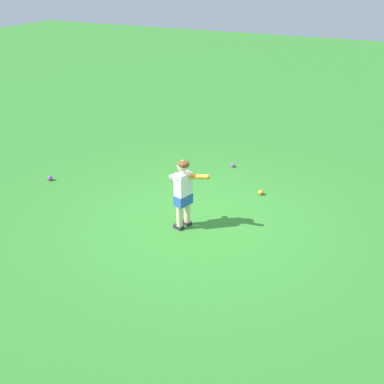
# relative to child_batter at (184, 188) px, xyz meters

# --- Properties ---
(ground_plane) EXTENTS (40.00, 40.00, 0.00)m
(ground_plane) POSITION_rel_child_batter_xyz_m (0.15, 0.28, -0.65)
(ground_plane) COLOR #2D7528
(child_batter) EXTENTS (0.64, 0.31, 1.08)m
(child_batter) POSITION_rel_child_batter_xyz_m (0.00, 0.00, 0.00)
(child_batter) COLOR #232328
(child_batter) RESTS_ON ground
(play_ball_center_lawn) EXTENTS (0.09, 0.09, 0.09)m
(play_ball_center_lawn) POSITION_rel_child_batter_xyz_m (0.71, 1.55, -0.61)
(play_ball_center_lawn) COLOR orange
(play_ball_center_lawn) RESTS_ON ground
(play_ball_midfield) EXTENTS (0.10, 0.10, 0.10)m
(play_ball_midfield) POSITION_rel_child_batter_xyz_m (-0.89, 1.38, -0.60)
(play_ball_midfield) COLOR pink
(play_ball_midfield) RESTS_ON ground
(play_ball_far_left) EXTENTS (0.07, 0.07, 0.07)m
(play_ball_far_left) POSITION_rel_child_batter_xyz_m (-0.43, 0.93, -0.61)
(play_ball_far_left) COLOR yellow
(play_ball_far_left) RESTS_ON ground
(play_ball_far_right) EXTENTS (0.09, 0.09, 0.09)m
(play_ball_far_right) POSITION_rel_child_batter_xyz_m (-2.95, 0.47, -0.61)
(play_ball_far_right) COLOR purple
(play_ball_far_right) RESTS_ON ground
(play_ball_behind_batter) EXTENTS (0.08, 0.08, 0.08)m
(play_ball_behind_batter) POSITION_rel_child_batter_xyz_m (-0.16, 2.48, -0.61)
(play_ball_behind_batter) COLOR purple
(play_ball_behind_batter) RESTS_ON ground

